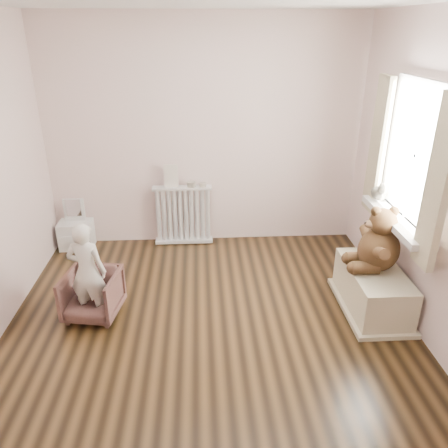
{
  "coord_description": "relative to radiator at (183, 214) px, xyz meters",
  "views": [
    {
      "loc": [
        -0.06,
        -3.15,
        2.43
      ],
      "look_at": [
        0.15,
        0.45,
        0.8
      ],
      "focal_mm": 35.0,
      "sensor_mm": 36.0,
      "label": 1
    }
  ],
  "objects": [
    {
      "name": "floor",
      "position": [
        0.27,
        -1.68,
        -0.39
      ],
      "size": [
        3.6,
        3.6,
        0.01
      ],
      "primitive_type": "cube",
      "color": "black",
      "rests_on": "ground"
    },
    {
      "name": "back_wall",
      "position": [
        0.27,
        0.12,
        0.91
      ],
      "size": [
        3.6,
        0.02,
        2.6
      ],
      "primitive_type": "cube",
      "color": "white",
      "rests_on": "ground"
    },
    {
      "name": "front_wall",
      "position": [
        0.27,
        -3.48,
        0.91
      ],
      "size": [
        3.6,
        0.02,
        2.6
      ],
      "primitive_type": "cube",
      "color": "white",
      "rests_on": "ground"
    },
    {
      "name": "right_wall",
      "position": [
        2.07,
        -1.68,
        0.91
      ],
      "size": [
        0.02,
        3.6,
        2.6
      ],
      "primitive_type": "cube",
      "color": "white",
      "rests_on": "ground"
    },
    {
      "name": "window",
      "position": [
        2.03,
        -1.38,
        1.06
      ],
      "size": [
        0.03,
        0.9,
        1.1
      ],
      "primitive_type": "cube",
      "color": "white",
      "rests_on": "right_wall"
    },
    {
      "name": "window_sill",
      "position": [
        1.94,
        -1.38,
        0.48
      ],
      "size": [
        0.22,
        1.1,
        0.06
      ],
      "primitive_type": "cube",
      "color": "silver",
      "rests_on": "right_wall"
    },
    {
      "name": "curtain_left",
      "position": [
        1.92,
        -1.95,
        1.0
      ],
      "size": [
        0.06,
        0.26,
        1.3
      ],
      "primitive_type": "cube",
      "color": "#C3B994",
      "rests_on": "right_wall"
    },
    {
      "name": "curtain_right",
      "position": [
        1.92,
        -0.81,
        1.0
      ],
      "size": [
        0.06,
        0.26,
        1.3
      ],
      "primitive_type": "cube",
      "color": "#C3B994",
      "rests_on": "right_wall"
    },
    {
      "name": "radiator",
      "position": [
        0.0,
        0.0,
        0.0
      ],
      "size": [
        0.69,
        0.13,
        0.73
      ],
      "primitive_type": "cube",
      "color": "silver",
      "rests_on": "floor"
    },
    {
      "name": "paper_doll",
      "position": [
        -0.12,
        0.0,
        0.48
      ],
      "size": [
        0.16,
        0.01,
        0.27
      ],
      "primitive_type": "cube",
      "color": "beige",
      "rests_on": "radiator"
    },
    {
      "name": "tin_a",
      "position": [
        0.11,
        0.0,
        0.37
      ],
      "size": [
        0.1,
        0.1,
        0.06
      ],
      "primitive_type": "cylinder",
      "color": "#A59E8C",
      "rests_on": "radiator"
    },
    {
      "name": "tin_b",
      "position": [
        0.24,
        0.0,
        0.36
      ],
      "size": [
        0.08,
        0.08,
        0.05
      ],
      "primitive_type": "cylinder",
      "color": "#A59E8C",
      "rests_on": "radiator"
    },
    {
      "name": "toy_vanity",
      "position": [
        -1.28,
        -0.03,
        -0.11
      ],
      "size": [
        0.38,
        0.27,
        0.6
      ],
      "primitive_type": "cube",
      "color": "silver",
      "rests_on": "floor"
    },
    {
      "name": "armchair",
      "position": [
        -0.79,
        -1.43,
        -0.17
      ],
      "size": [
        0.54,
        0.55,
        0.44
      ],
      "primitive_type": "imported",
      "rotation": [
        0.0,
        0.0,
        -0.17
      ],
      "color": "brown",
      "rests_on": "floor"
    },
    {
      "name": "child",
      "position": [
        -0.79,
        -1.48,
        0.1
      ],
      "size": [
        0.37,
        0.28,
        0.93
      ],
      "primitive_type": "imported",
      "rotation": [
        0.0,
        0.0,
        2.97
      ],
      "color": "silver",
      "rests_on": "armchair"
    },
    {
      "name": "toy_bench",
      "position": [
        1.79,
        -1.47,
        -0.19
      ],
      "size": [
        0.47,
        0.89,
        0.42
      ],
      "primitive_type": "cube",
      "color": "beige",
      "rests_on": "floor"
    },
    {
      "name": "teddy_bear",
      "position": [
        1.8,
        -1.44,
        0.28
      ],
      "size": [
        0.5,
        0.39,
        0.6
      ],
      "primitive_type": null,
      "rotation": [
        0.0,
        0.0,
        -0.04
      ],
      "color": "#382312",
      "rests_on": "toy_bench"
    },
    {
      "name": "plush_cat",
      "position": [
        1.93,
        -0.98,
        0.61
      ],
      "size": [
        0.23,
        0.28,
        0.2
      ],
      "primitive_type": null,
      "rotation": [
        0.0,
        0.0,
        0.43
      ],
      "color": "#666256",
      "rests_on": "window_sill"
    }
  ]
}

